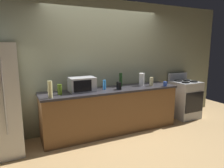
{
  "coord_description": "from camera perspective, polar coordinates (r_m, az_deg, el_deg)",
  "views": [
    {
      "loc": [
        -1.74,
        -3.21,
        1.74
      ],
      "look_at": [
        0.0,
        0.4,
        1.0
      ],
      "focal_mm": 32.63,
      "sensor_mm": 36.0,
      "label": 1
    }
  ],
  "objects": [
    {
      "name": "ground_plane",
      "position": [
        4.05,
        2.55,
        -15.02
      ],
      "size": [
        8.0,
        8.0,
        0.0
      ],
      "primitive_type": "plane",
      "color": "tan"
    },
    {
      "name": "back_wall",
      "position": [
        4.4,
        -2.33,
        5.37
      ],
      "size": [
        6.4,
        0.1,
        2.7
      ],
      "primitive_type": "cube",
      "color": "gray",
      "rests_on": "ground_plane"
    },
    {
      "name": "counter_run",
      "position": [
        4.21,
        -0.0,
        -7.36
      ],
      "size": [
        2.84,
        0.64,
        0.9
      ],
      "color": "brown",
      "rests_on": "ground_plane"
    },
    {
      "name": "stove_range",
      "position": [
        5.36,
        19.7,
        -3.97
      ],
      "size": [
        0.6,
        0.61,
        1.08
      ],
      "color": "#B7BABF",
      "rests_on": "ground_plane"
    },
    {
      "name": "microwave",
      "position": [
        3.89,
        -8.41,
        -0.09
      ],
      "size": [
        0.48,
        0.35,
        0.27
      ],
      "color": "#B7BABF",
      "rests_on": "counter_run"
    },
    {
      "name": "paper_towel_roll",
      "position": [
        4.48,
        8.31,
        1.3
      ],
      "size": [
        0.12,
        0.12,
        0.27
      ],
      "primitive_type": "cylinder",
      "color": "white",
      "rests_on": "counter_run"
    },
    {
      "name": "cordless_phone",
      "position": [
        4.03,
        1.97,
        -0.49
      ],
      "size": [
        0.06,
        0.11,
        0.15
      ],
      "primitive_type": "cube",
      "rotation": [
        0.0,
        0.0,
        0.05
      ],
      "color": "black",
      "rests_on": "counter_run"
    },
    {
      "name": "bottle_olive_oil",
      "position": [
        3.71,
        -14.45,
        -1.51
      ],
      "size": [
        0.08,
        0.08,
        0.18
      ],
      "primitive_type": "cylinder",
      "color": "#4C6B19",
      "rests_on": "counter_run"
    },
    {
      "name": "bottle_wine",
      "position": [
        4.34,
        2.46,
        1.21
      ],
      "size": [
        0.07,
        0.07,
        0.29
      ],
      "primitive_type": "cylinder",
      "color": "#1E3F19",
      "rests_on": "counter_run"
    },
    {
      "name": "bottle_vinegar",
      "position": [
        3.49,
        -16.95,
        -1.49
      ],
      "size": [
        0.07,
        0.07,
        0.29
      ],
      "primitive_type": "cylinder",
      "color": "beige",
      "rests_on": "counter_run"
    },
    {
      "name": "bottle_spray_cleaner",
      "position": [
        4.03,
        -2.15,
        -0.21
      ],
      "size": [
        0.06,
        0.06,
        0.19
      ],
      "primitive_type": "cylinder",
      "color": "#338CE5",
      "rests_on": "counter_run"
    },
    {
      "name": "bottle_hand_soap",
      "position": [
        4.48,
        10.99,
        0.67
      ],
      "size": [
        0.08,
        0.08,
        0.18
      ],
      "primitive_type": "cylinder",
      "color": "beige",
      "rests_on": "counter_run"
    },
    {
      "name": "mug_blue",
      "position": [
        4.52,
        14.67,
        0.02
      ],
      "size": [
        0.08,
        0.08,
        0.1
      ],
      "primitive_type": "cylinder",
      "color": "#2D4CB2",
      "rests_on": "counter_run"
    }
  ]
}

